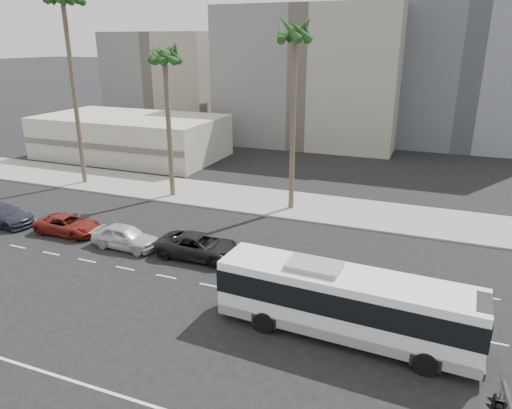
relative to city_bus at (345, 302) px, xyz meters
The scene contains 14 objects.
ground 3.55m from the city_bus, 137.94° to the left, with size 700.00×700.00×0.00m, color black.
sidewalk_north 17.76m from the city_bus, 97.30° to the left, with size 120.00×7.00×0.15m, color gray.
commercial_low 42.72m from the city_bus, 139.01° to the left, with size 22.00×12.16×5.00m.
midrise_beige_west 49.65m from the city_bus, 106.85° to the left, with size 24.00×18.00×18.00m, color gray.
midrise_gray_center 55.46m from the city_bus, 83.92° to the left, with size 20.00×20.00×26.00m, color slate.
midrise_beige_far 66.02m from the city_bus, 127.72° to the left, with size 18.00×16.00×15.00m, color gray.
city_bus is the anchor object (origin of this frame).
car_a 11.90m from the city_bus, 153.74° to the left, with size 5.75×2.65×1.60m, color black.
car_b 16.84m from the city_bus, 163.67° to the left, with size 4.86×1.96×1.66m, color #BDBDBD.
car_c 22.29m from the city_bus, 166.31° to the left, with size 5.11×2.36×1.42m, color maroon.
car_d 28.25m from the city_bus, behind, with size 5.54×2.25×1.61m, color #272B38.
palm_near 21.91m from the city_bus, 115.55° to the left, with size 4.53×4.53×15.29m.
palm_mid 26.97m from the city_bus, 140.25° to the left, with size 4.38×4.38×13.55m.
palm_far 37.05m from the city_bus, 151.17° to the left, with size 5.48×5.48×18.81m.
Camera 1 is at (5.55, -21.82, 13.54)m, focal length 33.07 mm.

